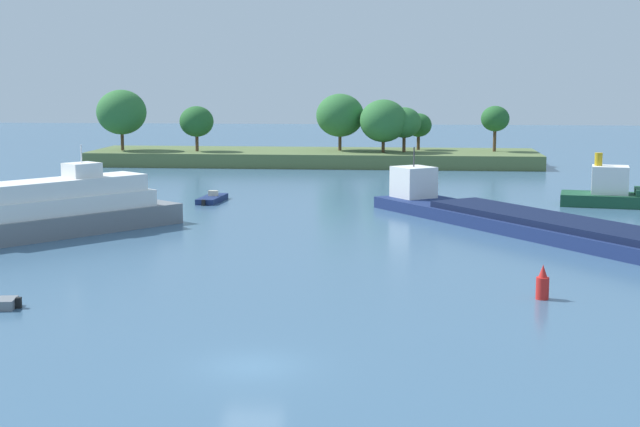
% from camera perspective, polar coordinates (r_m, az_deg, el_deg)
% --- Properties ---
extents(ground_plane, '(400.00, 400.00, 0.00)m').
position_cam_1_polar(ground_plane, '(39.14, -4.17, -9.33)').
color(ground_plane, '#3D607F').
extents(treeline_island, '(60.77, 14.29, 10.18)m').
position_cam_1_polar(treeline_island, '(127.51, -0.88, 4.40)').
color(treeline_island, '#566B3D').
rests_on(treeline_island, ground).
extents(white_riverboat, '(16.73, 19.21, 6.73)m').
position_cam_1_polar(white_riverboat, '(73.18, -16.00, 0.15)').
color(white_riverboat, slate).
rests_on(white_riverboat, ground).
extents(tugboat, '(9.96, 5.96, 4.92)m').
position_cam_1_polar(tugboat, '(90.63, 17.61, 1.23)').
color(tugboat, '#19472D').
rests_on(tugboat, ground).
extents(cargo_barge, '(29.88, 39.02, 5.61)m').
position_cam_1_polar(cargo_barge, '(71.22, 14.50, -0.85)').
color(cargo_barge, navy).
rests_on(cargo_barge, ground).
extents(small_motorboat, '(2.17, 5.73, 1.02)m').
position_cam_1_polar(small_motorboat, '(90.02, -6.63, 0.90)').
color(small_motorboat, navy).
rests_on(small_motorboat, ground).
extents(channel_buoy_red, '(0.70, 0.70, 1.90)m').
position_cam_1_polar(channel_buoy_red, '(51.65, 13.48, -4.25)').
color(channel_buoy_red, red).
rests_on(channel_buoy_red, ground).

